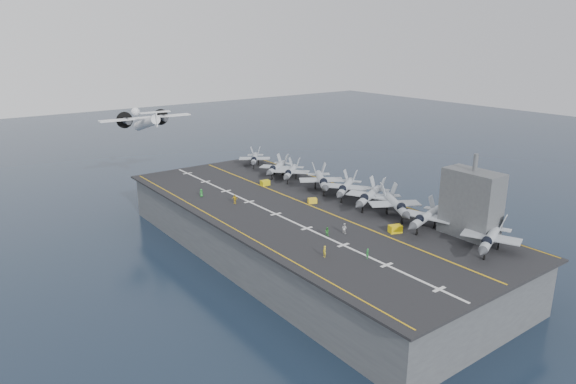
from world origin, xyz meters
TOP-DOWN VIEW (x-y plane):
  - ground at (0.00, 0.00)m, footprint 500.00×500.00m
  - hull at (0.00, 0.00)m, footprint 36.00×90.00m
  - flight_deck at (0.00, 0.00)m, footprint 38.00×92.00m
  - foul_line at (3.00, 0.00)m, footprint 0.35×90.00m
  - landing_centerline at (-6.00, 0.00)m, footprint 0.50×90.00m
  - deck_edge_port at (-17.00, 0.00)m, footprint 0.25×90.00m
  - deck_edge_stbd at (18.50, 0.00)m, footprint 0.25×90.00m
  - island_superstructure at (15.00, -30.00)m, footprint 5.00×10.00m
  - fighter_jet_0 at (11.77, -36.33)m, footprint 16.70×14.12m
  - fighter_jet_1 at (11.60, -23.24)m, footprint 16.16×13.02m
  - fighter_jet_2 at (12.34, -15.19)m, footprint 16.48×18.20m
  - fighter_jet_3 at (12.25, -7.98)m, footprint 17.77×15.53m
  - fighter_jet_4 at (12.86, -0.02)m, footprint 17.17×16.02m
  - fighter_jet_5 at (12.02, 7.17)m, footprint 16.73×18.22m
  - fighter_jet_6 at (11.68, 18.62)m, footprint 15.82×15.43m
  - fighter_jet_7 at (11.33, 24.11)m, footprint 16.09×15.02m
  - fighter_jet_8 at (12.46, 36.27)m, footprint 14.44×15.34m
  - tow_cart_a at (5.64, -21.21)m, footprint 2.64×2.14m
  - tow_cart_b at (4.39, 1.15)m, footprint 2.15×1.81m
  - tow_cart_c at (3.94, 18.55)m, footprint 2.15×1.46m
  - crew_1 at (-11.80, -21.82)m, footprint 0.96×1.28m
  - crew_2 at (-5.44, -15.06)m, footprint 1.01×1.18m
  - crew_4 at (-9.15, 10.77)m, footprint 1.46×1.38m
  - crew_5 at (-12.56, 19.51)m, footprint 1.19×0.91m
  - crew_6 at (-6.64, -26.36)m, footprint 0.93×1.17m
  - crew_7 at (-2.14, -16.00)m, footprint 1.06×1.34m
  - transport_plane at (-10.46, 54.41)m, footprint 25.63×18.17m

SIDE VIEW (x-z plane):
  - ground at x=0.00m, z-range 0.00..0.00m
  - hull at x=0.00m, z-range 0.00..10.00m
  - flight_deck at x=0.00m, z-range 10.00..10.40m
  - foul_line at x=3.00m, z-range 10.41..10.43m
  - landing_centerline at x=-6.00m, z-range 10.41..10.43m
  - deck_edge_port at x=-17.00m, z-range 10.41..10.43m
  - deck_edge_stbd at x=18.50m, z-range 10.41..10.43m
  - tow_cart_b at x=4.39m, z-range 10.40..11.50m
  - tow_cart_c at x=3.94m, z-range 10.40..11.65m
  - tow_cart_a at x=5.64m, z-range 10.40..11.77m
  - crew_2 at x=-5.44m, z-range 10.40..12.06m
  - crew_6 at x=-6.64m, z-range 10.40..12.10m
  - crew_5 at x=-12.56m, z-range 10.40..12.19m
  - crew_1 at x=-11.80m, z-range 10.40..12.33m
  - crew_7 at x=-2.14m, z-range 10.40..12.36m
  - crew_4 at x=-9.15m, z-range 10.40..12.43m
  - fighter_jet_8 at x=12.46m, z-range 10.40..14.84m
  - fighter_jet_6 at x=11.68m, z-range 10.40..15.01m
  - fighter_jet_7 at x=11.33m, z-range 10.40..15.05m
  - fighter_jet_1 at x=11.60m, z-range 10.40..15.28m
  - fighter_jet_0 at x=11.77m, z-range 10.40..15.32m
  - fighter_jet_4 at x=12.86m, z-range 10.40..15.36m
  - fighter_jet_3 at x=12.25m, z-range 10.40..15.58m
  - fighter_jet_2 at x=12.34m, z-range 10.40..15.66m
  - fighter_jet_5 at x=12.02m, z-range 10.40..15.67m
  - island_superstructure at x=15.00m, z-range 10.40..25.40m
  - transport_plane at x=-10.46m, z-range 19.24..25.10m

